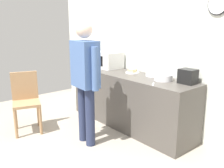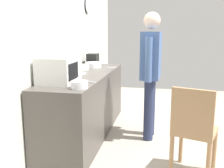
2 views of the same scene
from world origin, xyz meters
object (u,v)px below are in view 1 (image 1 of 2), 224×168
(sandwich_plate, at_px, (132,72))
(mixing_bowl, at_px, (86,66))
(wooden_chair, at_px, (26,99))
(person_standing, at_px, (85,75))
(fork_utensil, at_px, (96,71))
(cereal_bowl, at_px, (153,74))
(microwave, at_px, (108,60))
(toaster, at_px, (188,76))
(spoon_utensil, at_px, (153,84))
(salad_bowl, at_px, (163,77))

(sandwich_plate, xyz_separation_m, mixing_bowl, (-0.90, -0.32, 0.02))
(wooden_chair, bearing_deg, person_standing, 26.50)
(sandwich_plate, relative_size, mixing_bowl, 1.24)
(fork_utensil, bearing_deg, wooden_chair, -106.24)
(mixing_bowl, bearing_deg, cereal_bowl, 17.18)
(fork_utensil, relative_size, person_standing, 0.10)
(person_standing, bearing_deg, microwave, 126.58)
(sandwich_plate, distance_m, fork_utensil, 0.64)
(toaster, distance_m, wooden_chair, 2.47)
(microwave, xyz_separation_m, cereal_bowl, (1.03, 0.08, -0.11))
(sandwich_plate, height_order, person_standing, person_standing)
(cereal_bowl, height_order, mixing_bowl, cereal_bowl)
(sandwich_plate, bearing_deg, person_standing, -84.75)
(fork_utensil, bearing_deg, microwave, 106.85)
(microwave, relative_size, spoon_utensil, 2.94)
(sandwich_plate, distance_m, toaster, 1.01)
(salad_bowl, distance_m, mixing_bowl, 1.60)
(mixing_bowl, bearing_deg, sandwich_plate, 19.40)
(salad_bowl, xyz_separation_m, spoon_utensil, (0.07, -0.30, -0.04))
(microwave, height_order, mixing_bowl, microwave)
(cereal_bowl, bearing_deg, toaster, -2.13)
(toaster, height_order, person_standing, person_standing)
(mixing_bowl, bearing_deg, microwave, 51.76)
(sandwich_plate, relative_size, spoon_utensil, 1.32)
(microwave, xyz_separation_m, mixing_bowl, (-0.25, -0.32, -0.11))
(microwave, relative_size, sandwich_plate, 2.23)
(fork_utensil, relative_size, spoon_utensil, 1.00)
(cereal_bowl, bearing_deg, sandwich_plate, -168.25)
(microwave, height_order, spoon_utensil, microwave)
(toaster, bearing_deg, mixing_bowl, -168.86)
(wooden_chair, bearing_deg, mixing_bowl, 91.07)
(person_standing, bearing_deg, salad_bowl, 58.68)
(sandwich_plate, bearing_deg, salad_bowl, -3.54)
(salad_bowl, bearing_deg, sandwich_plate, 176.46)
(fork_utensil, height_order, wooden_chair, wooden_chair)
(mixing_bowl, distance_m, fork_utensil, 0.36)
(spoon_utensil, xyz_separation_m, person_standing, (-0.64, -0.65, 0.11))
(cereal_bowl, bearing_deg, fork_utensil, -156.09)
(microwave, xyz_separation_m, toaster, (1.65, 0.05, -0.05))
(spoon_utensil, height_order, person_standing, person_standing)
(sandwich_plate, height_order, fork_utensil, sandwich_plate)
(cereal_bowl, height_order, toaster, toaster)
(wooden_chair, bearing_deg, sandwich_plate, 59.21)
(toaster, bearing_deg, spoon_utensil, -123.77)
(microwave, bearing_deg, mixing_bowl, -128.24)
(microwave, xyz_separation_m, person_standing, (0.74, -1.00, -0.03))
(toaster, distance_m, spoon_utensil, 0.49)
(salad_bowl, xyz_separation_m, mixing_bowl, (-1.57, -0.28, -0.01))
(person_standing, bearing_deg, cereal_bowl, 74.76)
(salad_bowl, bearing_deg, fork_utensil, -166.54)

